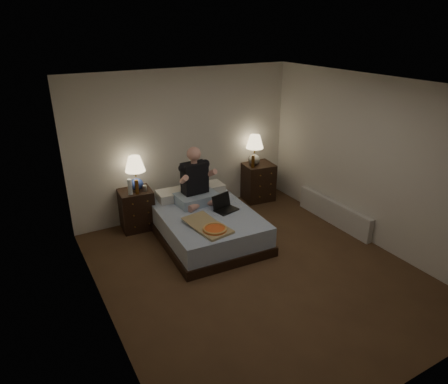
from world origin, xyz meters
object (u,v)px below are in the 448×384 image
pizza_box (215,230)px  laptop (226,204)px  nightstand_right (258,182)px  lamp_right (255,150)px  radiator (334,212)px  soda_can (145,188)px  beer_bottle_left (137,187)px  lamp_left (136,173)px  water_bottle (130,187)px  beer_bottle_right (253,162)px  nightstand_left (137,209)px  bed (207,225)px  person (196,176)px

pizza_box → laptop: bearing=37.9°
nightstand_right → lamp_right: (-0.08, 0.02, 0.63)m
laptop → radiator: 1.91m
soda_can → beer_bottle_left: size_ratio=0.43×
beer_bottle_left → radiator: bearing=-24.5°
lamp_left → laptop: bearing=-43.1°
water_bottle → nightstand_right: bearing=2.5°
water_bottle → pizza_box: size_ratio=0.33×
nightstand_right → beer_bottle_right: beer_bottle_right is taller
water_bottle → beer_bottle_left: size_ratio=1.09×
nightstand_left → beer_bottle_right: beer_bottle_right is taller
laptop → water_bottle: bearing=131.2°
water_bottle → pizza_box: bearing=-61.7°
nightstand_right → pizza_box: (-1.74, -1.51, 0.14)m
water_bottle → beer_bottle_left: (0.10, -0.03, -0.01)m
nightstand_left → pizza_box: (0.65, -1.51, 0.16)m
lamp_left → radiator: size_ratio=0.35×
bed → lamp_left: lamp_left is taller
nightstand_right → pizza_box: nightstand_right is taller
beer_bottle_left → beer_bottle_right: beer_bottle_right is taller
person → pizza_box: 1.11m
nightstand_right → radiator: size_ratio=0.44×
nightstand_left → radiator: nightstand_left is taller
beer_bottle_left → pizza_box: size_ratio=0.30×
nightstand_left → water_bottle: 0.48m
lamp_left → pizza_box: 1.70m
nightstand_right → water_bottle: size_ratio=2.84×
bed → person: size_ratio=1.97×
soda_can → pizza_box: size_ratio=0.13×
lamp_right → beer_bottle_right: bearing=-130.8°
nightstand_right → soda_can: soda_can is taller
soda_can → pizza_box: (0.52, -1.40, -0.22)m
lamp_left → soda_can: lamp_left is taller
nightstand_left → radiator: 3.30m
water_bottle → laptop: size_ratio=0.74×
pizza_box → beer_bottle_left: bearing=106.5°
nightstand_right → lamp_right: size_ratio=1.27×
water_bottle → soda_can: size_ratio=2.50×
soda_can → laptop: size_ratio=0.29×
lamp_right → person: bearing=-160.1°
soda_can → person: 0.85m
beer_bottle_left → soda_can: bearing=14.6°
lamp_left → person: (0.81, -0.53, -0.03)m
nightstand_left → water_bottle: size_ratio=2.68×
nightstand_left → lamp_right: bearing=4.9°
lamp_left → bed: bearing=-49.3°
lamp_right → pizza_box: lamp_right is taller
water_bottle → beer_bottle_left: 0.11m
water_bottle → soda_can: bearing=0.8°
laptop → beer_bottle_left: bearing=129.9°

